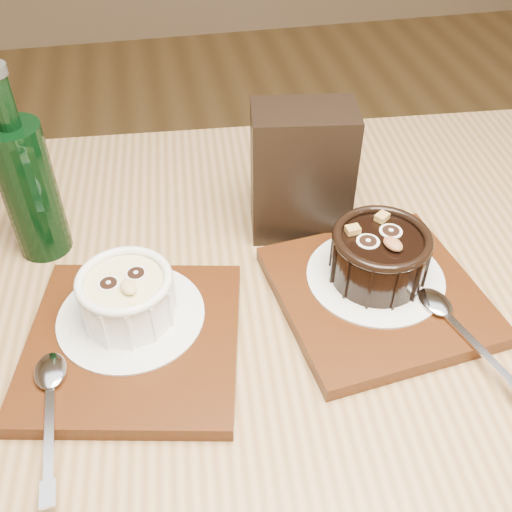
{
  "coord_description": "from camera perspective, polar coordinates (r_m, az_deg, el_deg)",
  "views": [
    {
      "loc": [
        -0.32,
        -0.36,
        1.16
      ],
      "look_at": [
        -0.24,
        0.01,
        0.81
      ],
      "focal_mm": 42.0,
      "sensor_mm": 36.0,
      "label": 1
    }
  ],
  "objects": [
    {
      "name": "table",
      "position": [
        0.59,
        2.3,
        -15.87
      ],
      "size": [
        1.25,
        0.88,
        0.75
      ],
      "rotation": [
        0.0,
        0.0,
        -0.07
      ],
      "color": "olive",
      "rests_on": "ground"
    },
    {
      "name": "tray_right",
      "position": [
        0.57,
        11.5,
        -3.62
      ],
      "size": [
        0.2,
        0.2,
        0.01
      ],
      "primitive_type": "cube",
      "rotation": [
        0.0,
        0.0,
        0.12
      ],
      "color": "#48210C",
      "rests_on": "table"
    },
    {
      "name": "ramekin_white",
      "position": [
        0.53,
        -12.2,
        -3.65
      ],
      "size": [
        0.08,
        0.08,
        0.05
      ],
      "rotation": [
        0.0,
        0.0,
        0.32
      ],
      "color": "white",
      "rests_on": "doily_left"
    },
    {
      "name": "condiment_stand",
      "position": [
        0.61,
        4.35,
        7.92
      ],
      "size": [
        0.11,
        0.07,
        0.14
      ],
      "primitive_type": "cube",
      "rotation": [
        0.0,
        0.0,
        -0.14
      ],
      "color": "black",
      "rests_on": "table"
    },
    {
      "name": "spoon_right",
      "position": [
        0.55,
        18.97,
        -6.56
      ],
      "size": [
        0.06,
        0.14,
        0.01
      ],
      "primitive_type": null,
      "rotation": [
        0.0,
        0.0,
        0.26
      ],
      "color": "silver",
      "rests_on": "tray_right"
    },
    {
      "name": "doily_left",
      "position": [
        0.54,
        -11.8,
        -5.58
      ],
      "size": [
        0.13,
        0.13,
        0.0
      ],
      "primitive_type": "cylinder",
      "color": "white",
      "rests_on": "tray_left"
    },
    {
      "name": "doily_right",
      "position": [
        0.58,
        11.29,
        -1.91
      ],
      "size": [
        0.13,
        0.13,
        0.0
      ],
      "primitive_type": "cylinder",
      "color": "white",
      "rests_on": "tray_right"
    },
    {
      "name": "tray_left",
      "position": [
        0.53,
        -11.59,
        -8.08
      ],
      "size": [
        0.21,
        0.21,
        0.01
      ],
      "primitive_type": "cube",
      "rotation": [
        0.0,
        0.0,
        -0.2
      ],
      "color": "#48210C",
      "rests_on": "table"
    },
    {
      "name": "green_bottle",
      "position": [
        0.61,
        -20.87,
        6.26
      ],
      "size": [
        0.05,
        0.05,
        0.2
      ],
      "color": "black",
      "rests_on": "table"
    },
    {
      "name": "spoon_left",
      "position": [
        0.5,
        -19.08,
        -13.45
      ],
      "size": [
        0.03,
        0.13,
        0.01
      ],
      "primitive_type": null,
      "rotation": [
        0.0,
        0.0,
        0.03
      ],
      "color": "silver",
      "rests_on": "tray_left"
    },
    {
      "name": "ramekin_dark",
      "position": [
        0.56,
        11.68,
        0.21
      ],
      "size": [
        0.09,
        0.09,
        0.05
      ],
      "rotation": [
        0.0,
        0.0,
        0.36
      ],
      "color": "black",
      "rests_on": "doily_right"
    }
  ]
}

